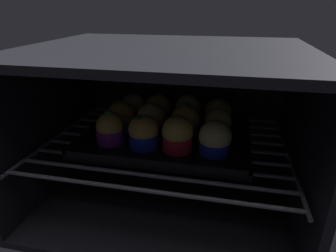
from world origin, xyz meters
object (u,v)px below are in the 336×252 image
Objects in this scene: muffin_row1_col2 at (185,121)px; muffin_row2_col1 at (158,109)px; muffin_row0_col1 at (143,132)px; muffin_row1_col3 at (218,125)px; muffin_row2_col3 at (218,114)px; muffin_row2_col2 at (188,110)px; muffin_row1_col0 at (121,117)px; muffin_row2_col0 at (134,108)px; muffin_row1_col1 at (151,119)px; muffin_row0_col3 at (215,139)px; muffin_row0_col2 at (177,135)px; baking_tray at (168,135)px; muffin_row0_col0 at (110,129)px.

muffin_row1_col2 is 10.68cm from muffin_row2_col1.
muffin_row0_col1 is at bearing -88.02° from muffin_row2_col1.
muffin_row1_col3 is 1.01× the size of muffin_row2_col3.
muffin_row2_col2 is (7.10, 15.23, 0.16)cm from muffin_row0_col1.
muffin_row2_col2 is (15.03, 7.51, 0.29)cm from muffin_row1_col0.
muffin_row2_col2 is (14.42, 0.11, 0.46)cm from muffin_row2_col0.
muffin_row2_col0 is (-6.84, 7.09, -0.08)cm from muffin_row1_col1.
muffin_row0_col3 is 1.00× the size of muffin_row1_col0.
muffin_row0_col2 is 20.92cm from muffin_row2_col0.
muffin_row0_col3 is 14.61cm from muffin_row2_col3.
muffin_row0_col2 is 0.96× the size of muffin_row1_col2.
muffin_row2_col1 reaches higher than muffin_row1_col1.
muffin_row1_col0 is 15.57cm from muffin_row1_col2.
muffin_row1_col2 is 7.53cm from muffin_row1_col3.
baking_tray is 14.10cm from muffin_row0_col3.
muffin_row1_col0 is 0.99× the size of muffin_row1_col3.
baking_tray is 9.09cm from muffin_row2_col2.
muffin_row1_col0 is at bearing 179.49° from muffin_row1_col3.
muffin_row0_col0 reaches higher than muffin_row1_col3.
muffin_row0_col2 is 1.06× the size of muffin_row0_col3.
muffin_row0_col1 is 16.89cm from muffin_row1_col3.
muffin_row1_col1 is (-0.47, 8.03, -0.22)cm from muffin_row0_col1.
muffin_row1_col2 is at bearing 133.25° from muffin_row0_col3.
muffin_row2_col1 is (-7.82, 14.97, -0.21)cm from muffin_row0_col2.
muffin_row2_col3 is (22.07, -0.09, 0.17)cm from muffin_row2_col0.
muffin_row1_col2 reaches higher than muffin_row2_col1.
muffin_row0_col2 is at bearing -116.63° from muffin_row2_col3.
muffin_row2_col3 is (15.22, 7.00, 0.09)cm from muffin_row1_col1.
muffin_row1_col3 is at bearing -1.90° from muffin_row1_col1.
muffin_row1_col2 reaches higher than muffin_row1_col1.
muffin_row0_col1 reaches higher than muffin_row0_col3.
muffin_row1_col1 is 9.86cm from muffin_row2_col0.
muffin_row0_col2 is 1.06× the size of muffin_row2_col3.
muffin_row2_col1 is (-15.65, 7.62, -0.06)cm from muffin_row1_col3.
muffin_row0_col2 is 16.89cm from muffin_row2_col1.
muffin_row0_col0 is 0.98× the size of muffin_row2_col1.
muffin_row2_col2 is (-7.88, 14.81, 0.35)cm from muffin_row0_col3.
muffin_row1_col2 is (15.56, 0.52, 0.08)cm from muffin_row1_col0.
muffin_row1_col3 is 23.70cm from muffin_row2_col0.
muffin_row0_col3 and muffin_row2_col3 have the same top height.
muffin_row0_col0 is 23.96cm from muffin_row1_col3.
muffin_row2_col2 is at bearing 136.12° from muffin_row1_col3.
muffin_row2_col0 is (0.52, 14.47, -0.10)cm from muffin_row0_col0.
muffin_row2_col0 is at bearing 146.41° from baking_tray.
muffin_row2_col1 is (-4.12, 7.26, 3.78)cm from baking_tray.
muffin_row2_col3 reaches higher than baking_tray.
muffin_row0_col0 is at bearing -163.37° from muffin_row1_col3.
muffin_row2_col3 is at bearing -1.51° from muffin_row2_col2.
muffin_row0_col0 is 1.06× the size of muffin_row2_col3.
muffin_row2_col2 is at bearing 94.37° from muffin_row1_col2.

